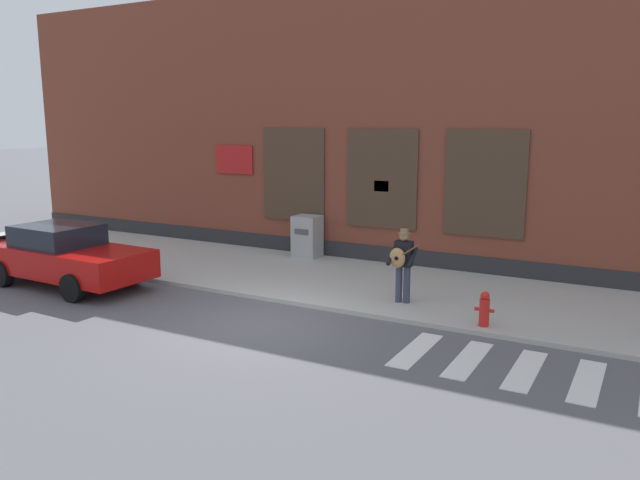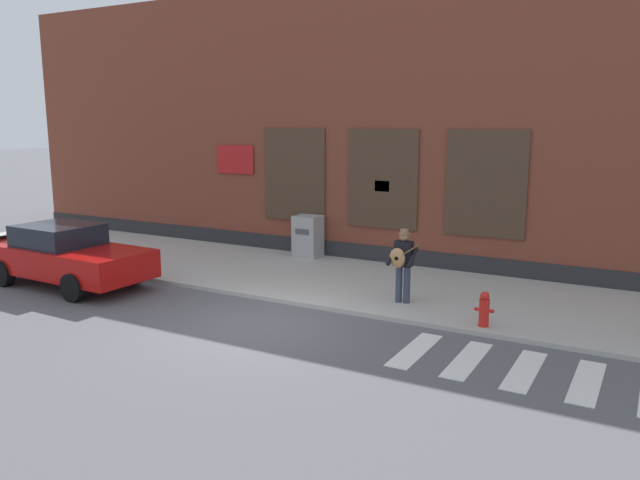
# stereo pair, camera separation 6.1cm
# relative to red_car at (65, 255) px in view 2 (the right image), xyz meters

# --- Properties ---
(ground_plane) EXTENTS (160.00, 160.00, 0.00)m
(ground_plane) POSITION_rel_red_car_xyz_m (6.01, -0.18, -0.77)
(ground_plane) COLOR #56565B
(sidewalk) EXTENTS (28.00, 4.68, 0.10)m
(sidewalk) POSITION_rel_red_car_xyz_m (6.01, 3.58, -0.72)
(sidewalk) COLOR #ADAAA3
(sidewalk) RESTS_ON ground
(building_backdrop) EXTENTS (28.00, 4.06, 7.95)m
(building_backdrop) POSITION_rel_red_car_xyz_m (6.01, 7.91, 3.20)
(building_backdrop) COLOR brown
(building_backdrop) RESTS_ON ground
(crosswalk) EXTENTS (5.20, 1.90, 0.01)m
(crosswalk) POSITION_rel_red_car_xyz_m (11.67, -0.06, -0.76)
(crosswalk) COLOR silver
(crosswalk) RESTS_ON ground
(red_car) EXTENTS (4.65, 2.09, 1.53)m
(red_car) POSITION_rel_red_car_xyz_m (0.00, 0.00, 0.00)
(red_car) COLOR #B20F0C
(red_car) RESTS_ON ground
(busker) EXTENTS (0.71, 0.53, 1.65)m
(busker) POSITION_rel_red_car_xyz_m (8.06, 2.33, 0.27)
(busker) COLOR #33384C
(busker) RESTS_ON sidewalk
(utility_box) EXTENTS (0.75, 0.68, 1.23)m
(utility_box) POSITION_rel_red_car_xyz_m (3.83, 5.47, -0.05)
(utility_box) COLOR #9E9E9E
(utility_box) RESTS_ON sidewalk
(fire_hydrant) EXTENTS (0.38, 0.20, 0.70)m
(fire_hydrant) POSITION_rel_red_car_xyz_m (10.08, 1.59, -0.33)
(fire_hydrant) COLOR red
(fire_hydrant) RESTS_ON sidewalk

